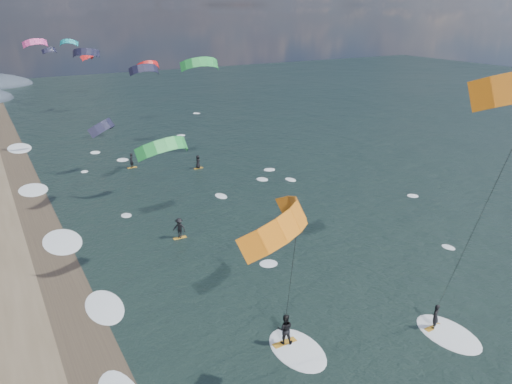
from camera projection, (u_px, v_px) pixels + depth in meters
wet_sand_strip at (94, 363)px, 26.44m from camera, size 3.00×240.00×0.00m
kitesurfer_near_a at (512, 163)px, 19.74m from camera, size 7.51×8.27×16.19m
kitesurfer_near_b at (296, 266)px, 20.63m from camera, size 7.19×9.23×11.97m
far_kitesurfers at (174, 192)px, 48.12m from camera, size 9.79×21.38×1.76m
bg_kite_field at (103, 64)px, 60.94m from camera, size 16.01×76.31×6.54m
shoreline_surf at (97, 311)px, 30.87m from camera, size 2.40×79.40×0.11m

